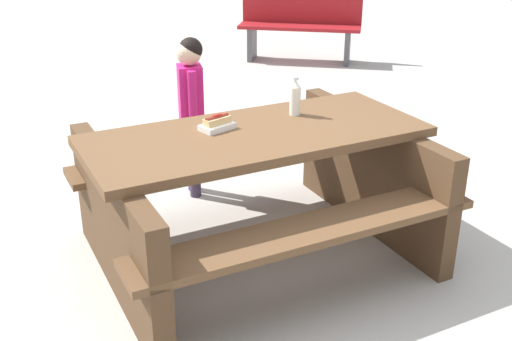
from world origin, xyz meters
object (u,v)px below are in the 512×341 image
object	(u,v)px
soda_bottle	(295,97)
park_bench_near	(300,24)
hotdog_tray	(217,124)
child_in_coat	(191,97)
picnic_table	(256,184)

from	to	relation	value
soda_bottle	park_bench_near	distance (m)	4.49
hotdog_tray	park_bench_near	xyz separation A→B (m)	(-1.36, -4.57, -0.33)
hotdog_tray	child_in_coat	distance (m)	0.83
park_bench_near	soda_bottle	bearing A→B (deg)	78.31
park_bench_near	hotdog_tray	bearing A→B (deg)	73.43
picnic_table	park_bench_near	world-z (taller)	park_bench_near
picnic_table	soda_bottle	size ratio (longest dim) A/B	9.82
picnic_table	hotdog_tray	world-z (taller)	hotdog_tray
picnic_table	hotdog_tray	distance (m)	0.40
soda_bottle	child_in_coat	bearing A→B (deg)	-47.81
soda_bottle	child_in_coat	size ratio (longest dim) A/B	0.20
soda_bottle	hotdog_tray	size ratio (longest dim) A/B	1.05
hotdog_tray	child_in_coat	size ratio (longest dim) A/B	0.20
child_in_coat	picnic_table	bearing A→B (deg)	109.76
picnic_table	child_in_coat	world-z (taller)	child_in_coat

